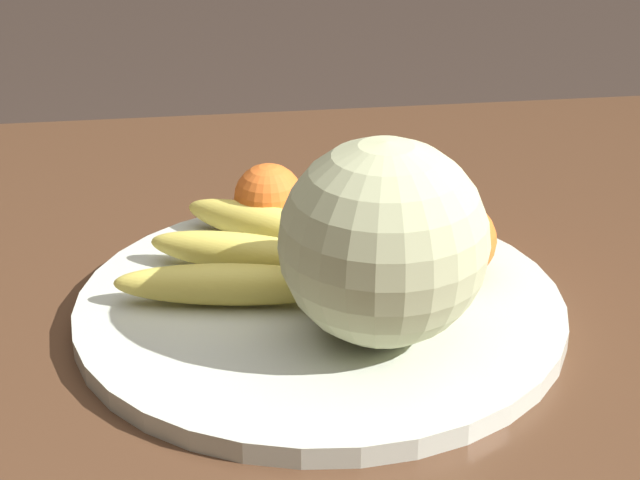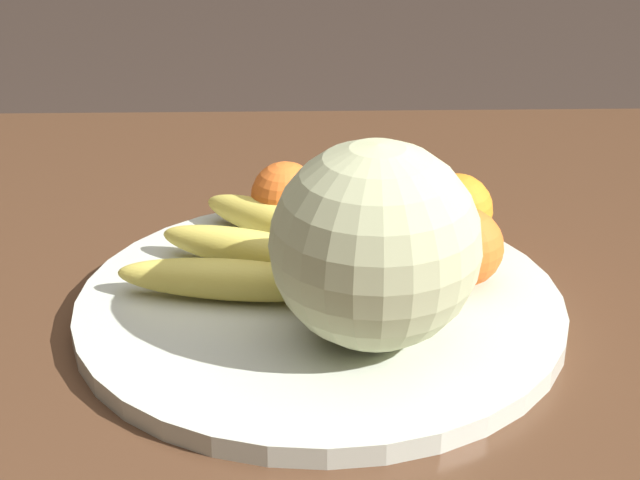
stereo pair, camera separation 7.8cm
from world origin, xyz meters
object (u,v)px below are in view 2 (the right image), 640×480
(banana_bunch, at_px, (262,251))
(orange_front_left, at_px, (457,209))
(produce_tag, at_px, (373,284))
(orange_front_right, at_px, (384,224))
(orange_back_left, at_px, (376,197))
(melon, at_px, (375,245))
(orange_back_right, at_px, (464,247))
(fruit_bowl, at_px, (320,308))
(orange_mid_center, at_px, (285,196))
(kitchen_table, at_px, (313,417))

(banana_bunch, distance_m, orange_front_left, 0.17)
(produce_tag, bearing_deg, orange_front_right, -74.19)
(orange_back_left, height_order, produce_tag, orange_back_left)
(melon, height_order, orange_back_right, melon)
(fruit_bowl, bearing_deg, orange_front_left, -140.02)
(orange_mid_center, bearing_deg, fruit_bowl, 101.53)
(orange_front_left, bearing_deg, banana_bunch, 16.10)
(banana_bunch, distance_m, orange_mid_center, 0.08)
(orange_back_right, bearing_deg, kitchen_table, 18.98)
(kitchen_table, distance_m, orange_back_left, 0.20)
(melon, distance_m, orange_mid_center, 0.20)
(orange_front_right, bearing_deg, orange_front_left, -152.50)
(fruit_bowl, bearing_deg, melon, 123.11)
(fruit_bowl, xyz_separation_m, orange_mid_center, (0.03, -0.13, 0.04))
(fruit_bowl, height_order, orange_back_right, orange_back_right)
(fruit_bowl, height_order, produce_tag, produce_tag)
(orange_front_right, relative_size, orange_mid_center, 1.11)
(kitchen_table, bearing_deg, orange_front_left, -137.31)
(orange_front_right, bearing_deg, fruit_bowl, 50.73)
(kitchen_table, xyz_separation_m, banana_bunch, (0.04, -0.07, 0.11))
(orange_front_right, height_order, orange_back_left, orange_front_right)
(kitchen_table, bearing_deg, orange_back_left, -111.87)
(kitchen_table, height_order, orange_back_left, orange_back_left)
(orange_mid_center, bearing_deg, produce_tag, 121.77)
(kitchen_table, bearing_deg, banana_bunch, -59.13)
(kitchen_table, distance_m, orange_mid_center, 0.19)
(orange_front_left, distance_m, orange_mid_center, 0.15)
(fruit_bowl, distance_m, orange_mid_center, 0.14)
(orange_front_left, xyz_separation_m, orange_mid_center, (0.14, -0.03, -0.00))
(fruit_bowl, distance_m, banana_bunch, 0.07)
(melon, bearing_deg, orange_back_left, -94.45)
(orange_front_right, relative_size, produce_tag, 0.76)
(kitchen_table, distance_m, produce_tag, 0.11)
(orange_mid_center, height_order, produce_tag, orange_mid_center)
(kitchen_table, distance_m, fruit_bowl, 0.09)
(orange_back_right, bearing_deg, orange_mid_center, -37.35)
(fruit_bowl, xyz_separation_m, banana_bunch, (0.04, -0.05, 0.02))
(orange_front_right, xyz_separation_m, orange_back_right, (-0.06, 0.04, -0.00))
(banana_bunch, relative_size, orange_back_right, 3.37)
(orange_front_left, bearing_deg, orange_mid_center, -13.20)
(kitchen_table, height_order, fruit_bowl, fruit_bowl)
(orange_front_right, height_order, orange_mid_center, orange_front_right)
(melon, relative_size, orange_mid_center, 2.48)
(produce_tag, bearing_deg, orange_back_right, -146.37)
(melon, height_order, banana_bunch, melon)
(orange_front_right, xyz_separation_m, orange_mid_center, (0.08, -0.07, -0.00))
(orange_front_right, distance_m, orange_back_left, 0.06)
(fruit_bowl, relative_size, banana_bunch, 1.79)
(orange_front_right, bearing_deg, orange_mid_center, -40.05)
(fruit_bowl, relative_size, orange_mid_center, 6.27)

